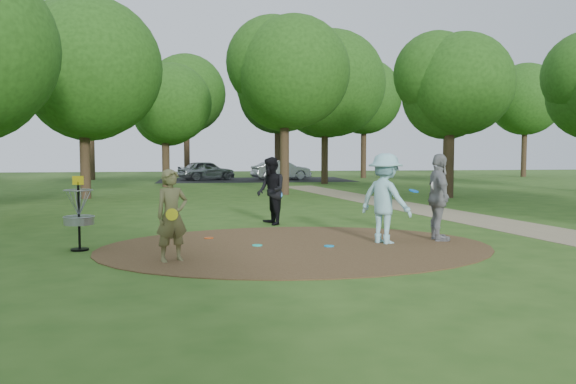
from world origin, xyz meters
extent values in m
plane|color=#2D5119|center=(0.00, 0.00, 0.00)|extent=(100.00, 100.00, 0.00)
cylinder|color=#47301C|center=(0.00, 0.00, 0.01)|extent=(8.40, 8.40, 0.02)
cube|color=#8C7A5B|center=(6.50, 2.00, 0.01)|extent=(7.55, 39.89, 0.01)
cube|color=black|center=(2.00, 30.00, 0.00)|extent=(14.00, 8.00, 0.01)
imported|color=olive|center=(-2.55, -1.24, 0.86)|extent=(0.74, 0.65, 1.71)
cylinder|color=yellow|center=(-2.54, -1.45, 0.90)|extent=(0.22, 0.06, 0.22)
imported|color=#96D6E0|center=(2.01, 0.15, 1.00)|extent=(1.35, 1.49, 2.00)
cylinder|color=blue|center=(2.67, 0.15, 1.17)|extent=(0.31, 0.31, 0.08)
imported|color=black|center=(-0.07, 3.82, 0.95)|extent=(0.91, 1.06, 1.90)
cylinder|color=blue|center=(0.14, 3.78, 0.85)|extent=(0.22, 0.08, 0.22)
imported|color=gray|center=(3.34, 0.31, 1.00)|extent=(0.63, 1.22, 2.00)
cylinder|color=white|center=(3.22, 0.27, 1.28)|extent=(0.23, 0.10, 0.22)
cylinder|color=#1BDABD|center=(-0.83, 0.20, 0.03)|extent=(0.22, 0.22, 0.02)
cylinder|color=#0D9AE1|center=(0.68, -0.13, 0.03)|extent=(0.22, 0.22, 0.02)
cylinder|color=#BB4212|center=(-1.84, 1.42, 0.03)|extent=(0.22, 0.22, 0.02)
imported|color=#9EA1A5|center=(-1.55, 30.30, 0.72)|extent=(4.53, 3.28, 1.43)
imported|color=#96999D|center=(3.98, 29.72, 0.72)|extent=(4.58, 2.50, 1.43)
cylinder|color=black|center=(-4.50, 0.30, 0.68)|extent=(0.05, 0.05, 1.35)
cylinder|color=black|center=(-4.50, 0.30, 0.02)|extent=(0.36, 0.36, 0.04)
cylinder|color=gray|center=(-4.50, 0.30, 0.62)|extent=(0.60, 0.60, 0.16)
torus|color=gray|center=(-4.50, 0.30, 0.70)|extent=(0.63, 0.63, 0.03)
torus|color=gray|center=(-4.50, 0.30, 1.25)|extent=(0.58, 0.58, 0.02)
cube|color=yellow|center=(-4.50, 0.30, 1.45)|extent=(0.22, 0.02, 0.18)
cylinder|color=#332316|center=(-7.00, 14.00, 1.90)|extent=(0.44, 0.44, 3.80)
sphere|color=#1E4412|center=(-7.00, 14.00, 5.46)|extent=(6.03, 6.03, 6.03)
cylinder|color=#332316|center=(2.00, 15.00, 2.09)|extent=(0.44, 0.44, 4.18)
sphere|color=#1E4412|center=(2.00, 15.00, 5.64)|extent=(5.31, 5.31, 5.31)
cylinder|color=#332316|center=(9.00, 12.00, 1.80)|extent=(0.44, 0.44, 3.61)
sphere|color=#1E4412|center=(9.00, 12.00, 4.84)|extent=(4.49, 4.49, 4.49)
cylinder|color=#332316|center=(-4.00, 22.00, 1.71)|extent=(0.44, 0.44, 3.42)
sphere|color=#1E4412|center=(-4.00, 22.00, 4.69)|extent=(4.61, 4.61, 4.61)
cylinder|color=#332316|center=(6.00, 24.00, 2.19)|extent=(0.44, 0.44, 4.37)
sphere|color=#1E4412|center=(6.00, 24.00, 6.25)|extent=(6.84, 6.84, 6.84)
camera|label=1|loc=(-2.03, -11.70, 2.01)|focal=35.00mm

